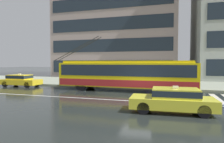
% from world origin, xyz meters
% --- Properties ---
extents(ground_plane, '(160.00, 160.00, 0.00)m').
position_xyz_m(ground_plane, '(0.00, 0.00, 0.00)').
color(ground_plane, '#212725').
extents(sidewalk_slab, '(80.00, 10.00, 0.14)m').
position_xyz_m(sidewalk_slab, '(0.00, 9.94, 0.07)').
color(sidewalk_slab, gray).
rests_on(sidewalk_slab, ground_plane).
extents(crosswalk_stripe_edge_near, '(0.44, 4.40, 0.01)m').
position_xyz_m(crosswalk_stripe_edge_near, '(5.51, 1.47, 0.00)').
color(crosswalk_stripe_edge_near, beige).
rests_on(crosswalk_stripe_edge_near, ground_plane).
extents(lane_centre_line, '(72.00, 0.14, 0.01)m').
position_xyz_m(lane_centre_line, '(0.00, -1.20, 0.00)').
color(lane_centre_line, silver).
rests_on(lane_centre_line, ground_plane).
extents(trolleybus, '(13.50, 2.70, 5.06)m').
position_xyz_m(trolleybus, '(-1.67, 3.34, 1.53)').
color(trolleybus, yellow).
rests_on(trolleybus, ground_plane).
extents(taxi_oncoming_near, '(4.36, 1.96, 1.39)m').
position_xyz_m(taxi_oncoming_near, '(2.45, -3.58, 0.70)').
color(taxi_oncoming_near, yellow).
rests_on(taxi_oncoming_near, ground_plane).
extents(taxi_queued_behind_bus, '(4.27, 1.76, 1.39)m').
position_xyz_m(taxi_queued_behind_bus, '(-13.27, 3.28, 0.70)').
color(taxi_queued_behind_bus, yellow).
rests_on(taxi_queued_behind_bus, ground_plane).
extents(pedestrian_at_shelter, '(1.44, 1.44, 1.90)m').
position_xyz_m(pedestrian_at_shelter, '(2.14, 7.46, 1.68)').
color(pedestrian_at_shelter, '#23334B').
rests_on(pedestrian_at_shelter, sidewalk_slab).
extents(pedestrian_approaching_curb, '(1.49, 1.49, 1.99)m').
position_xyz_m(pedestrian_approaching_curb, '(0.07, 5.61, 1.75)').
color(pedestrian_approaching_curb, navy).
rests_on(pedestrian_approaching_curb, sidewalk_slab).
extents(office_tower_corner_left, '(21.85, 12.77, 24.60)m').
position_xyz_m(office_tower_corner_left, '(-7.59, 22.68, 12.31)').
color(office_tower_corner_left, '#A3908A').
rests_on(office_tower_corner_left, ground_plane).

